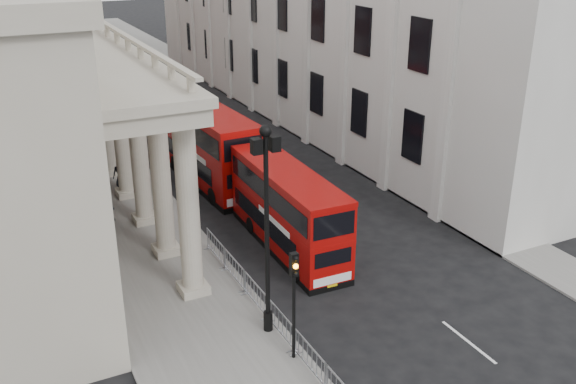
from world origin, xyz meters
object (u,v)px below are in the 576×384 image
at_px(lamp_post_north, 94,63).
at_px(pedestrian_c, 121,173).
at_px(bus_near, 287,208).
at_px(pedestrian_a, 108,215).
at_px(pedestrian_b, 88,199).
at_px(lamp_post_mid, 149,113).
at_px(lamp_post_south, 267,218).
at_px(traffic_light, 294,287).
at_px(bus_far, 206,143).

bearing_deg(lamp_post_north, pedestrian_c, -96.63).
bearing_deg(bus_near, pedestrian_a, 146.08).
bearing_deg(pedestrian_b, pedestrian_c, -134.78).
bearing_deg(bus_near, lamp_post_mid, 113.14).
height_order(bus_near, pedestrian_c, bus_near).
bearing_deg(pedestrian_a, pedestrian_c, 83.37).
relative_size(lamp_post_south, pedestrian_c, 4.48).
relative_size(traffic_light, pedestrian_a, 2.25).
bearing_deg(lamp_post_north, bus_far, -77.36).
bearing_deg(pedestrian_a, pedestrian_b, 112.70).
distance_m(lamp_post_mid, pedestrian_c, 4.45).
relative_size(bus_far, pedestrian_b, 6.08).
bearing_deg(pedestrian_b, lamp_post_north, -109.77).
bearing_deg(lamp_post_mid, lamp_post_north, 90.00).
relative_size(traffic_light, bus_near, 0.46).
relative_size(bus_near, pedestrian_c, 5.06).
distance_m(lamp_post_mid, bus_near, 10.94).
distance_m(bus_far, pedestrian_c, 5.42).
height_order(lamp_post_mid, traffic_light, lamp_post_mid).
bearing_deg(lamp_post_north, lamp_post_mid, -90.00).
xyz_separation_m(lamp_post_south, pedestrian_a, (-3.67, 11.56, -3.83)).
height_order(lamp_post_south, pedestrian_a, lamp_post_south).
xyz_separation_m(pedestrian_a, pedestrian_c, (1.98, 5.88, -0.03)).
height_order(lamp_post_north, pedestrian_a, lamp_post_north).
height_order(lamp_post_south, lamp_post_north, same).
bearing_deg(traffic_light, bus_near, 65.12).
distance_m(bus_far, pedestrian_b, 8.11).
height_order(lamp_post_north, traffic_light, lamp_post_north).
bearing_deg(traffic_light, lamp_post_mid, 90.32).
xyz_separation_m(bus_near, pedestrian_c, (-5.59, 11.26, -1.06)).
relative_size(lamp_post_mid, lamp_post_north, 1.00).
bearing_deg(lamp_post_north, lamp_post_south, -90.00).
xyz_separation_m(bus_near, pedestrian_a, (-7.57, 5.38, -1.03)).
bearing_deg(pedestrian_a, bus_near, -23.43).
bearing_deg(lamp_post_south, pedestrian_a, 107.62).
distance_m(lamp_post_south, pedestrian_b, 15.38).
bearing_deg(bus_far, traffic_light, -102.97).
xyz_separation_m(bus_far, pedestrian_c, (-5.16, 0.90, -1.40)).
relative_size(lamp_post_north, pedestrian_c, 4.48).
height_order(bus_far, pedestrian_c, bus_far).
height_order(lamp_post_north, bus_near, lamp_post_north).
height_order(bus_far, pedestrian_b, bus_far).
height_order(lamp_post_south, bus_near, lamp_post_south).
bearing_deg(bus_near, bus_far, 93.87).
bearing_deg(traffic_light, lamp_post_south, 92.84).
relative_size(lamp_post_south, lamp_post_mid, 1.00).
xyz_separation_m(traffic_light, pedestrian_c, (-1.79, 19.46, -2.06)).
height_order(lamp_post_mid, pedestrian_b, lamp_post_mid).
bearing_deg(bus_far, lamp_post_south, -104.53).
distance_m(lamp_post_mid, traffic_light, 18.11).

